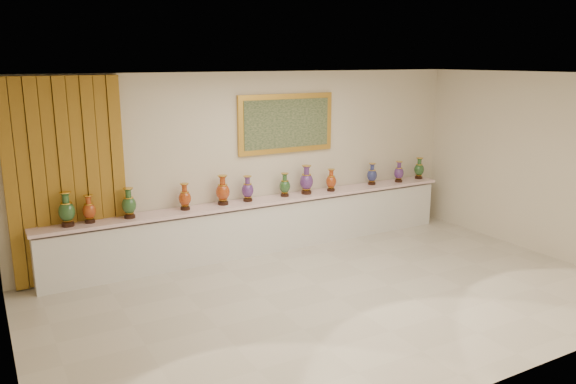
# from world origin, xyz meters

# --- Properties ---
(ground) EXTENTS (8.00, 8.00, 0.00)m
(ground) POSITION_xyz_m (0.00, 0.00, 0.00)
(ground) COLOR beige
(ground) RESTS_ON ground
(room) EXTENTS (8.00, 8.00, 8.00)m
(room) POSITION_xyz_m (-2.45, 2.44, 1.60)
(room) COLOR beige
(room) RESTS_ON ground
(counter) EXTENTS (7.28, 0.48, 0.90)m
(counter) POSITION_xyz_m (0.00, 2.27, 0.44)
(counter) COLOR white
(counter) RESTS_ON ground
(vase_0) EXTENTS (0.25, 0.25, 0.49)m
(vase_0) POSITION_xyz_m (-3.09, 2.24, 1.12)
(vase_0) COLOR black
(vase_0) RESTS_ON counter
(vase_1) EXTENTS (0.21, 0.21, 0.41)m
(vase_1) POSITION_xyz_m (-2.79, 2.27, 1.08)
(vase_1) COLOR black
(vase_1) RESTS_ON counter
(vase_2) EXTENTS (0.24, 0.24, 0.46)m
(vase_2) POSITION_xyz_m (-2.23, 2.23, 1.10)
(vase_2) COLOR black
(vase_2) RESTS_ON counter
(vase_3) EXTENTS (0.23, 0.23, 0.42)m
(vase_3) POSITION_xyz_m (-1.35, 2.27, 1.09)
(vase_3) COLOR black
(vase_3) RESTS_ON counter
(vase_4) EXTENTS (0.25, 0.25, 0.48)m
(vase_4) POSITION_xyz_m (-0.71, 2.28, 1.12)
(vase_4) COLOR black
(vase_4) RESTS_ON counter
(vase_5) EXTENTS (0.22, 0.22, 0.43)m
(vase_5) POSITION_xyz_m (-0.27, 2.29, 1.09)
(vase_5) COLOR black
(vase_5) RESTS_ON counter
(vase_6) EXTENTS (0.23, 0.23, 0.41)m
(vase_6) POSITION_xyz_m (0.43, 2.28, 1.08)
(vase_6) COLOR black
(vase_6) RESTS_ON counter
(vase_7) EXTENTS (0.30, 0.30, 0.50)m
(vase_7) POSITION_xyz_m (0.85, 2.26, 1.13)
(vase_7) COLOR black
(vase_7) RESTS_ON counter
(vase_8) EXTENTS (0.19, 0.19, 0.40)m
(vase_8) POSITION_xyz_m (1.35, 2.23, 1.08)
(vase_8) COLOR black
(vase_8) RESTS_ON counter
(vase_9) EXTENTS (0.21, 0.21, 0.40)m
(vase_9) POSITION_xyz_m (2.31, 2.29, 1.08)
(vase_9) COLOR black
(vase_9) RESTS_ON counter
(vase_10) EXTENTS (0.20, 0.20, 0.40)m
(vase_10) POSITION_xyz_m (2.90, 2.22, 1.08)
(vase_10) COLOR black
(vase_10) RESTS_ON counter
(vase_11) EXTENTS (0.20, 0.20, 0.42)m
(vase_11) POSITION_xyz_m (3.45, 2.27, 1.09)
(vase_11) COLOR black
(vase_11) RESTS_ON counter
(label_card) EXTENTS (0.10, 0.06, 0.00)m
(label_card) POSITION_xyz_m (-0.70, 2.13, 0.90)
(label_card) COLOR white
(label_card) RESTS_ON counter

